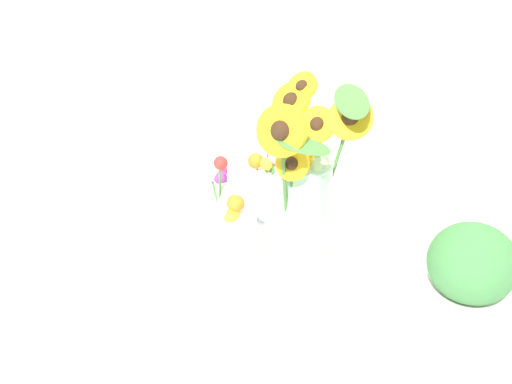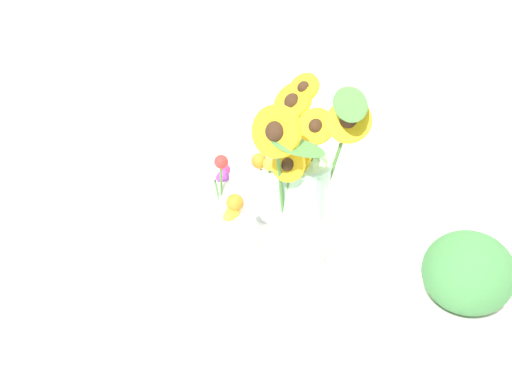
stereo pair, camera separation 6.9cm
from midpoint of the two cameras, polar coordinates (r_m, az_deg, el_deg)
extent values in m
plane|color=white|center=(1.27, -3.19, -6.44)|extent=(6.00, 6.00, 0.00)
cylinder|color=white|center=(1.29, -1.54, -4.95)|extent=(0.46, 0.46, 0.02)
cylinder|color=#99CC9E|center=(1.18, 2.90, -1.98)|extent=(0.10, 0.10, 0.22)
torus|color=#99CC9E|center=(1.12, 3.06, 2.89)|extent=(0.11, 0.11, 0.01)
cylinder|color=#427533|center=(1.13, 5.19, 0.69)|extent=(0.05, 0.05, 0.26)
cylinder|color=yellow|center=(1.08, 7.17, 6.97)|extent=(0.09, 0.07, 0.08)
sphere|color=#382314|center=(1.08, 7.17, 6.97)|extent=(0.03, 0.03, 0.03)
cylinder|color=#427533|center=(1.18, 2.77, 2.70)|extent=(0.06, 0.08, 0.28)
cylinder|color=yellow|center=(1.16, 2.69, 9.98)|extent=(0.07, 0.05, 0.06)
sphere|color=#382314|center=(1.16, 2.69, 9.98)|extent=(0.03, 0.03, 0.03)
cylinder|color=#427533|center=(1.16, 2.86, -1.01)|extent=(0.04, 0.02, 0.21)
cylinder|color=yellow|center=(1.10, 2.07, 3.50)|extent=(0.08, 0.04, 0.07)
sphere|color=#382314|center=(1.10, 2.07, 3.50)|extent=(0.03, 0.03, 0.03)
cylinder|color=#427533|center=(1.11, 1.03, -0.29)|extent=(0.02, 0.07, 0.29)
cylinder|color=yellow|center=(1.00, 0.45, 5.82)|extent=(0.09, 0.05, 0.09)
sphere|color=#382314|center=(1.00, 0.45, 5.82)|extent=(0.04, 0.04, 0.04)
cylinder|color=#427533|center=(1.16, 3.24, 0.60)|extent=(0.03, 0.02, 0.26)
cylinder|color=yellow|center=(1.10, 4.06, 6.41)|extent=(0.07, 0.05, 0.06)
sphere|color=#382314|center=(1.10, 4.06, 6.41)|extent=(0.03, 0.03, 0.03)
cylinder|color=#427533|center=(1.14, 1.70, -1.83)|extent=(0.02, 0.04, 0.23)
cylinder|color=yellow|center=(1.06, 1.62, 2.70)|extent=(0.07, 0.04, 0.06)
sphere|color=#382314|center=(1.06, 1.62, 2.70)|extent=(0.03, 0.03, 0.03)
cylinder|color=#427533|center=(1.18, 2.48, 1.82)|extent=(0.08, 0.06, 0.26)
cylinder|color=yellow|center=(1.16, 1.66, 8.65)|extent=(0.09, 0.07, 0.08)
sphere|color=#382314|center=(1.16, 1.66, 8.65)|extent=(0.03, 0.03, 0.03)
ellipsoid|color=#477F38|center=(1.07, 7.25, 8.58)|extent=(0.12, 0.15, 0.02)
ellipsoid|color=#477F38|center=(1.00, 2.59, 4.40)|extent=(0.10, 0.07, 0.03)
cylinder|color=white|center=(1.24, -3.26, -3.81)|extent=(0.08, 0.08, 0.09)
cylinder|color=#4C8438|center=(1.23, -3.63, -2.96)|extent=(0.01, 0.01, 0.09)
sphere|color=orange|center=(1.21, -3.61, -1.14)|extent=(0.04, 0.04, 0.04)
cylinder|color=#4C8438|center=(1.24, -3.59, -3.41)|extent=(0.01, 0.02, 0.07)
sphere|color=yellow|center=(1.22, -3.83, -2.17)|extent=(0.03, 0.03, 0.03)
cylinder|color=#4C8438|center=(1.23, -3.74, -3.64)|extent=(0.01, 0.02, 0.06)
sphere|color=yellow|center=(1.20, -4.12, -2.56)|extent=(0.03, 0.03, 0.03)
sphere|color=white|center=(1.32, -4.63, -2.14)|extent=(0.06, 0.06, 0.06)
cylinder|color=white|center=(1.29, -4.74, -0.03)|extent=(0.03, 0.03, 0.06)
cylinder|color=#4C8438|center=(1.29, -4.52, -0.25)|extent=(0.02, 0.01, 0.08)
sphere|color=purple|center=(1.27, -4.97, 1.33)|extent=(0.03, 0.03, 0.03)
cylinder|color=#4C8438|center=(1.30, -5.07, 0.14)|extent=(0.01, 0.03, 0.08)
sphere|color=#C6337A|center=(1.28, -5.04, 2.01)|extent=(0.03, 0.03, 0.03)
cylinder|color=#4C8438|center=(1.26, -5.04, 0.51)|extent=(0.04, 0.04, 0.14)
sphere|color=red|center=(1.19, -5.05, 2.74)|extent=(0.03, 0.03, 0.03)
cylinder|color=#4C8438|center=(1.30, -5.49, 0.08)|extent=(0.02, 0.01, 0.09)
sphere|color=white|center=(1.28, -5.92, 1.88)|extent=(0.04, 0.04, 0.04)
cylinder|color=#4C8438|center=(1.31, -4.77, -0.13)|extent=(0.02, 0.03, 0.09)
sphere|color=#C6337A|center=(1.29, -4.83, 2.00)|extent=(0.03, 0.03, 0.03)
cylinder|color=white|center=(1.33, -0.49, -0.34)|extent=(0.06, 0.06, 0.11)
cylinder|color=#427533|center=(1.32, -0.14, 1.48)|extent=(0.02, 0.03, 0.11)
sphere|color=#C6337A|center=(1.29, 0.52, 3.74)|extent=(0.04, 0.04, 0.04)
cylinder|color=#427533|center=(1.31, -0.17, 0.85)|extent=(0.02, 0.03, 0.13)
sphere|color=pink|center=(1.28, 0.39, 3.44)|extent=(0.04, 0.04, 0.04)
cylinder|color=#427533|center=(1.31, -0.31, 1.18)|extent=(0.02, 0.04, 0.11)
sphere|color=purple|center=(1.29, 0.32, 3.59)|extent=(0.04, 0.04, 0.04)
cylinder|color=#427533|center=(1.32, -0.51, 0.81)|extent=(0.01, 0.01, 0.10)
sphere|color=yellow|center=(1.29, -0.51, 2.70)|extent=(0.03, 0.03, 0.03)
cylinder|color=#427533|center=(1.32, -1.17, 0.92)|extent=(0.03, 0.02, 0.09)
sphere|color=orange|center=(1.31, -1.56, 2.96)|extent=(0.04, 0.04, 0.04)
cylinder|color=beige|center=(1.17, 17.41, -10.12)|extent=(0.14, 0.14, 0.06)
torus|color=beige|center=(1.16, 17.59, -9.31)|extent=(0.16, 0.16, 0.02)
ellipsoid|color=#3D7A3D|center=(1.11, 18.23, -6.46)|extent=(0.16, 0.16, 0.14)
camera|label=1|loc=(0.03, -91.64, -1.07)|focal=42.00mm
camera|label=2|loc=(0.03, 88.36, 1.07)|focal=42.00mm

